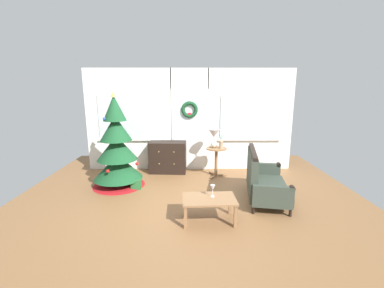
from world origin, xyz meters
name	(u,v)px	position (x,y,z in m)	size (l,w,h in m)	color
ground_plane	(190,203)	(0.00, 0.00, 0.00)	(6.76, 6.76, 0.00)	brown
back_wall_with_door	(190,120)	(0.00, 2.08, 1.28)	(5.20, 0.19, 2.55)	white
christmas_tree	(117,152)	(-1.54, 0.91, 0.75)	(1.11, 1.11, 2.02)	#4C331E
dresser_cabinet	(168,157)	(-0.55, 1.79, 0.39)	(0.92, 0.48, 0.78)	black
settee_sofa	(262,180)	(1.38, 0.20, 0.38)	(0.91, 1.49, 0.96)	black
side_table	(216,156)	(0.63, 1.49, 0.49)	(0.50, 0.48, 0.69)	#8E6642
table_lamp	(214,136)	(0.57, 1.53, 0.98)	(0.28, 0.28, 0.44)	silver
flower_vase	(221,144)	(0.73, 1.43, 0.81)	(0.11, 0.10, 0.35)	tan
coffee_table	(209,201)	(0.31, -0.63, 0.33)	(0.86, 0.55, 0.39)	#8E6642
wine_glass	(213,188)	(0.37, -0.57, 0.53)	(0.08, 0.08, 0.20)	silver
gift_box	(136,184)	(-1.12, 0.72, 0.10)	(0.20, 0.18, 0.20)	#266633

